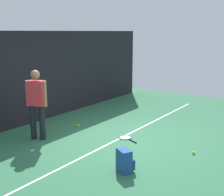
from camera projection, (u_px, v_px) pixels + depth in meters
ground_plane at (125, 140)px, 7.21m from camera, size 12.00×12.00×0.00m
back_fence at (40, 76)px, 8.65m from camera, size 10.00×0.10×2.60m
court_line at (119, 139)px, 7.32m from camera, size 9.00×0.05×0.00m
tennis_player at (37, 101)px, 7.09m from camera, size 0.37×0.49×1.70m
tennis_racket at (126, 138)px, 7.35m from camera, size 0.42×0.64×0.03m
backpack at (125, 161)px, 5.56m from camera, size 0.37×0.36×0.44m
tennis_ball_near_player at (78, 126)px, 8.24m from camera, size 0.07×0.07×0.07m
tennis_ball_by_fence at (193, 153)px, 6.39m from camera, size 0.07×0.07×0.07m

